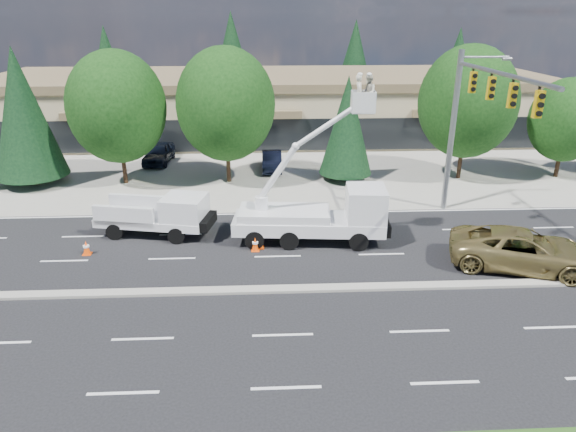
{
  "coord_description": "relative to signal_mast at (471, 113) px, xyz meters",
  "views": [
    {
      "loc": [
        -0.55,
        -18.77,
        10.86
      ],
      "look_at": [
        0.46,
        2.38,
        2.4
      ],
      "focal_mm": 32.0,
      "sensor_mm": 36.0,
      "label": 1
    }
  ],
  "objects": [
    {
      "name": "ground",
      "position": [
        -10.03,
        -7.04,
        -6.06
      ],
      "size": [
        140.0,
        140.0,
        0.0
      ],
      "primitive_type": "plane",
      "color": "black",
      "rests_on": "ground"
    },
    {
      "name": "concrete_apron",
      "position": [
        -10.03,
        12.96,
        -6.05
      ],
      "size": [
        140.0,
        22.0,
        0.01
      ],
      "primitive_type": "cube",
      "color": "gray",
      "rests_on": "ground"
    },
    {
      "name": "road_median",
      "position": [
        -10.03,
        -7.04,
        -6.0
      ],
      "size": [
        120.0,
        0.55,
        0.12
      ],
      "primitive_type": "cube",
      "color": "gray",
      "rests_on": "ground"
    },
    {
      "name": "strip_mall",
      "position": [
        -10.03,
        22.93,
        -3.23
      ],
      "size": [
        50.4,
        15.4,
        5.5
      ],
      "color": "tan",
      "rests_on": "ground"
    },
    {
      "name": "tree_front_b",
      "position": [
        -26.03,
        7.96,
        -1.25
      ],
      "size": [
        4.54,
        4.54,
        8.95
      ],
      "color": "#332114",
      "rests_on": "ground"
    },
    {
      "name": "tree_front_c",
      "position": [
        -20.03,
        7.96,
        -0.93
      ],
      "size": [
        6.31,
        6.31,
        8.76
      ],
      "color": "#332114",
      "rests_on": "ground"
    },
    {
      "name": "tree_front_d",
      "position": [
        -13.03,
        7.96,
        -0.83
      ],
      "size": [
        6.44,
        6.44,
        8.94
      ],
      "color": "#332114",
      "rests_on": "ground"
    },
    {
      "name": "tree_front_e",
      "position": [
        -5.03,
        7.96,
        -2.28
      ],
      "size": [
        3.58,
        3.58,
        7.05
      ],
      "color": "#332114",
      "rests_on": "ground"
    },
    {
      "name": "tree_front_f",
      "position": [
        2.97,
        7.96,
        -0.79
      ],
      "size": [
        6.49,
        6.49,
        9.0
      ],
      "color": "#332114",
      "rests_on": "ground"
    },
    {
      "name": "tree_front_g",
      "position": [
        9.97,
        7.96,
        -2.05
      ],
      "size": [
        4.93,
        4.93,
        6.84
      ],
      "color": "#332114",
      "rests_on": "ground"
    },
    {
      "name": "tree_back_a",
      "position": [
        -28.03,
        34.96,
        -0.96
      ],
      "size": [
        4.82,
        4.82,
        9.5
      ],
      "color": "#332114",
      "rests_on": "ground"
    },
    {
      "name": "tree_back_b",
      "position": [
        -14.03,
        34.96,
        -0.17
      ],
      "size": [
        5.57,
        5.57,
        10.97
      ],
      "color": "#332114",
      "rests_on": "ground"
    },
    {
      "name": "tree_back_c",
      "position": [
        -0.03,
        34.96,
        -0.65
      ],
      "size": [
        5.11,
        5.11,
        10.08
      ],
      "color": "#332114",
      "rests_on": "ground"
    },
    {
      "name": "tree_back_d",
      "position": [
        11.97,
        34.96,
        -1.1
      ],
      "size": [
        4.69,
        4.69,
        9.24
      ],
      "color": "#332114",
      "rests_on": "ground"
    },
    {
      "name": "signal_mast",
      "position": [
        0.0,
        0.0,
        0.0
      ],
      "size": [
        2.76,
        10.16,
        9.0
      ],
      "color": "gray",
      "rests_on": "ground"
    },
    {
      "name": "utility_pickup",
      "position": [
        -16.02,
        -0.93,
        -5.17
      ],
      "size": [
        5.93,
        3.15,
        2.16
      ],
      "rotation": [
        0.0,
        0.0,
        -0.2
      ],
      "color": "white",
      "rests_on": "ground"
    },
    {
      "name": "bucket_truck",
      "position": [
        -7.69,
        -2.16,
        -4.28
      ],
      "size": [
        7.78,
        2.96,
        8.32
      ],
      "rotation": [
        0.0,
        0.0,
        -0.08
      ],
      "color": "white",
      "rests_on": "ground"
    },
    {
      "name": "traffic_cone_a",
      "position": [
        -19.18,
        -3.16,
        -5.72
      ],
      "size": [
        0.4,
        0.4,
        0.7
      ],
      "color": "#FD4A08",
      "rests_on": "ground"
    },
    {
      "name": "traffic_cone_b",
      "position": [
        -11.1,
        -3.13,
        -5.72
      ],
      "size": [
        0.4,
        0.4,
        0.7
      ],
      "color": "#FD4A08",
      "rests_on": "ground"
    },
    {
      "name": "traffic_cone_c",
      "position": [
        -10.87,
        -2.85,
        -5.72
      ],
      "size": [
        0.4,
        0.4,
        0.7
      ],
      "color": "#FD4A08",
      "rests_on": "ground"
    },
    {
      "name": "minivan",
      "position": [
        0.97,
        -5.44,
        -5.18
      ],
      "size": [
        6.92,
        4.75,
        1.76
      ],
      "primitive_type": "imported",
      "rotation": [
        0.0,
        0.0,
        1.25
      ],
      "color": "olive",
      "rests_on": "ground"
    },
    {
      "name": "parked_car_west",
      "position": [
        -18.67,
        12.94,
        -5.29
      ],
      "size": [
        2.12,
        4.62,
        1.53
      ],
      "primitive_type": "imported",
      "rotation": [
        0.0,
        0.0,
        -0.07
      ],
      "color": "black",
      "rests_on": "ground"
    },
    {
      "name": "parked_car_east",
      "position": [
        -10.03,
        10.62,
        -5.39
      ],
      "size": [
        1.41,
        4.04,
        1.33
      ],
      "primitive_type": "imported",
      "rotation": [
        0.0,
        0.0,
        0.0
      ],
      "color": "black",
      "rests_on": "ground"
    }
  ]
}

